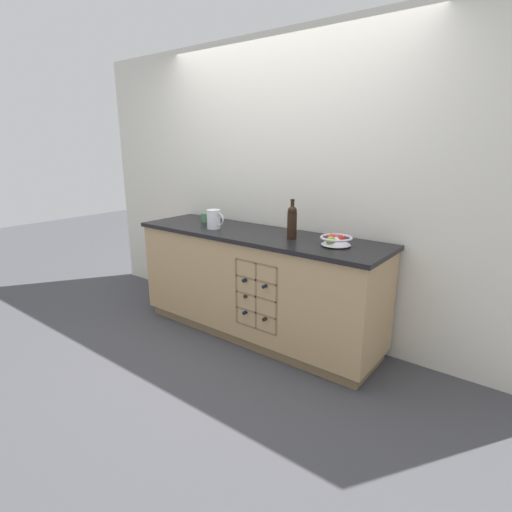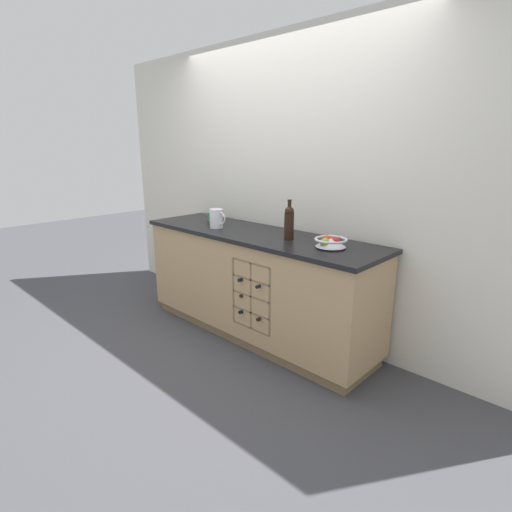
% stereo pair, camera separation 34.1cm
% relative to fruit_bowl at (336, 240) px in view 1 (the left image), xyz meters
% --- Properties ---
extents(ground_plane, '(14.00, 14.00, 0.00)m').
position_rel_fruit_bowl_xyz_m(ground_plane, '(-0.74, -0.00, -0.97)').
color(ground_plane, '#424247').
extents(back_wall, '(4.63, 0.06, 2.55)m').
position_rel_fruit_bowl_xyz_m(back_wall, '(-0.74, 0.37, 0.30)').
color(back_wall, silver).
rests_on(back_wall, ground_plane).
extents(kitchen_island, '(2.27, 0.66, 0.93)m').
position_rel_fruit_bowl_xyz_m(kitchen_island, '(-0.73, -0.00, -0.50)').
color(kitchen_island, olive).
rests_on(kitchen_island, ground_plane).
extents(fruit_bowl, '(0.24, 0.24, 0.08)m').
position_rel_fruit_bowl_xyz_m(fruit_bowl, '(0.00, 0.00, 0.00)').
color(fruit_bowl, silver).
rests_on(fruit_bowl, kitchen_island).
extents(white_pitcher, '(0.18, 0.12, 0.17)m').
position_rel_fruit_bowl_xyz_m(white_pitcher, '(-1.13, -0.10, 0.04)').
color(white_pitcher, white).
rests_on(white_pitcher, kitchen_island).
extents(ceramic_mug, '(0.11, 0.08, 0.08)m').
position_rel_fruit_bowl_xyz_m(ceramic_mug, '(-1.41, 0.08, -0.00)').
color(ceramic_mug, '#4C7A56').
rests_on(ceramic_mug, kitchen_island).
extents(standing_wine_bottle, '(0.08, 0.08, 0.31)m').
position_rel_fruit_bowl_xyz_m(standing_wine_bottle, '(-0.38, -0.01, 0.10)').
color(standing_wine_bottle, black).
rests_on(standing_wine_bottle, kitchen_island).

